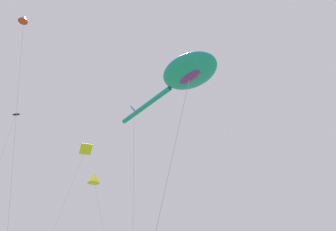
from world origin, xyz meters
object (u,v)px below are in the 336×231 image
small_kite_box_yellow (24,20)px  small_kite_bird_shape (84,154)px  small_kite_delta_white (94,178)px  small_kite_triangle_green (15,119)px  small_kite_diamond_red (134,121)px  big_show_kite (187,74)px

small_kite_box_yellow → small_kite_bird_shape: size_ratio=1.32×
small_kite_delta_white → small_kite_triangle_green: (-5.92, 5.91, 5.63)m
small_kite_delta_white → small_kite_diamond_red: (-2.84, -7.43, 1.91)m
big_show_kite → small_kite_bird_shape: bearing=176.1°
small_kite_bird_shape → small_kite_diamond_red: bearing=-166.4°
small_kite_bird_shape → small_kite_diamond_red: 9.33m
small_kite_delta_white → small_kite_bird_shape: size_ratio=0.80×
big_show_kite → small_kite_delta_white: (4.87, 13.58, -1.84)m
small_kite_triangle_green → small_kite_bird_shape: small_kite_triangle_green is taller
small_kite_box_yellow → small_kite_diamond_red: (8.29, -3.94, -6.15)m
big_show_kite → small_kite_box_yellow: 13.40m
big_show_kite → small_kite_triangle_green: 19.89m
big_show_kite → small_kite_delta_white: size_ratio=1.15×
small_kite_box_yellow → small_kite_diamond_red: bearing=139.7°
small_kite_delta_white → small_kite_triangle_green: size_ratio=0.68×
small_kite_triangle_green → small_kite_box_yellow: small_kite_box_yellow is taller
small_kite_box_yellow → small_kite_triangle_green: bearing=-133.9°
small_kite_triangle_green → small_kite_diamond_red: bearing=-9.5°
big_show_kite → small_kite_bird_shape: (4.45, 15.13, 0.78)m
big_show_kite → small_kite_diamond_red: bearing=174.2°
big_show_kite → small_kite_triangle_green: small_kite_triangle_green is taller
big_show_kite → small_kite_box_yellow: small_kite_box_yellow is taller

